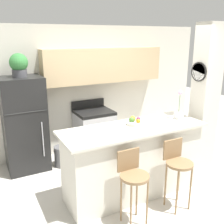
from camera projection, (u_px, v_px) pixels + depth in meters
name	position (u px, v px, depth m)	size (l,w,h in m)	color
ground_plane	(132.00, 192.00, 4.08)	(14.00, 14.00, 0.00)	beige
wall_back	(91.00, 80.00, 5.34)	(5.60, 0.38, 2.55)	silver
pillar_right	(204.00, 103.00, 4.33)	(0.38, 0.32, 2.55)	silver
counter_bar	(133.00, 161.00, 3.93)	(2.16, 0.77, 1.07)	silver
refrigerator	(25.00, 124.00, 4.62)	(0.71, 0.66, 1.68)	black
stove_range	(94.00, 132.00, 5.34)	(0.71, 0.65, 1.07)	silver
bar_stool_left	(133.00, 177.00, 3.26)	(0.37, 0.37, 0.98)	olive
bar_stool_right	(178.00, 164.00, 3.58)	(0.37, 0.37, 0.98)	olive
potted_plant_on_fridge	(19.00, 65.00, 4.33)	(0.30, 0.30, 0.39)	#4C4C51
orchid_vase	(179.00, 111.00, 4.13)	(0.11, 0.11, 0.46)	white
fruit_bowl	(135.00, 122.00, 3.88)	(0.27, 0.27, 0.12)	silver
trash_bin	(62.00, 156.00, 4.87)	(0.28, 0.28, 0.38)	#59595B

